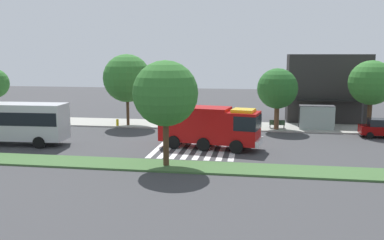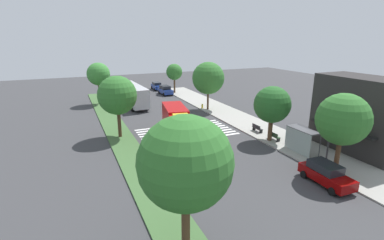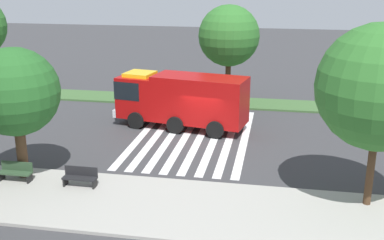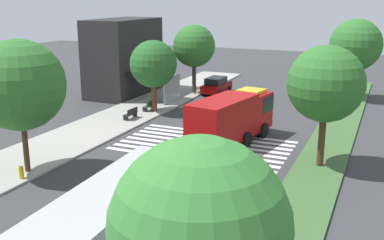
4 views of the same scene
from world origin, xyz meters
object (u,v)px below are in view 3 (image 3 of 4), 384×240
at_px(bench_near_shelter, 16,172).
at_px(sidewalk_tree_west, 380,87).
at_px(median_tree_west, 229,36).
at_px(sidewalk_tree_center, 15,92).
at_px(fire_truck, 178,98).
at_px(bench_west_of_shelter, 80,177).

distance_m(bench_near_shelter, sidewalk_tree_west, 16.76).
distance_m(bench_near_shelter, median_tree_west, 18.78).
distance_m(sidewalk_tree_center, median_tree_west, 17.71).
relative_size(bench_near_shelter, sidewalk_tree_center, 0.25).
bearing_deg(bench_near_shelter, fire_truck, -120.59).
bearing_deg(sidewalk_tree_center, sidewalk_tree_west, 180.00).
xyz_separation_m(fire_truck, bench_west_of_shelter, (2.55, 9.82, -1.38)).
bearing_deg(bench_near_shelter, median_tree_west, -117.08).
xyz_separation_m(fire_truck, sidewalk_tree_center, (5.70, 9.28, 2.37)).
bearing_deg(bench_west_of_shelter, sidewalk_tree_center, -9.71).
bearing_deg(bench_west_of_shelter, bench_near_shelter, 0.00).
bearing_deg(sidewalk_tree_west, sidewalk_tree_center, 0.00).
bearing_deg(bench_near_shelter, sidewalk_tree_west, -178.08).
xyz_separation_m(sidewalk_tree_west, median_tree_west, (7.79, -15.68, -0.11)).
xyz_separation_m(fire_truck, bench_near_shelter, (5.80, 9.82, -1.38)).
height_order(sidewalk_tree_west, median_tree_west, sidewalk_tree_west).
xyz_separation_m(fire_truck, median_tree_west, (-2.49, -6.40, 3.19)).
bearing_deg(fire_truck, median_tree_west, -100.74).
xyz_separation_m(sidewalk_tree_west, sidewalk_tree_center, (15.98, 0.00, -0.93)).
bearing_deg(sidewalk_tree_west, median_tree_west, -63.57).
bearing_deg(bench_west_of_shelter, sidewalk_tree_west, -177.59).
bearing_deg(median_tree_west, fire_truck, 68.75).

